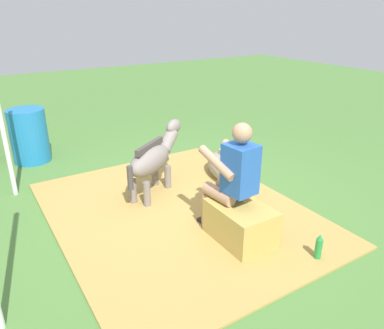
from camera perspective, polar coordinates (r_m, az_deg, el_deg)
ground_plane at (r=4.86m, az=-0.76°, el=-5.63°), size 24.00×24.00×0.00m
hay_patch at (r=4.60m, az=-2.25°, el=-7.23°), size 3.48×2.80×0.02m
hay_bale at (r=4.03m, az=7.37°, el=-8.90°), size 0.70×0.49×0.42m
person_seated at (r=3.90m, az=6.15°, el=-1.71°), size 0.69×0.46×1.30m
pony_standing at (r=4.88m, az=-5.88°, el=1.05°), size 0.90×1.18×0.87m
pony_lying at (r=5.35m, az=5.30°, el=-0.71°), size 1.36×0.62×0.42m
soda_bottle at (r=3.95m, az=18.74°, el=-11.90°), size 0.07×0.07×0.29m
water_barrel at (r=6.52m, az=-23.58°, el=4.04°), size 0.57×0.57×0.86m
tent_pole_right at (r=5.21m, az=-27.28°, el=6.92°), size 0.06×0.06×2.22m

